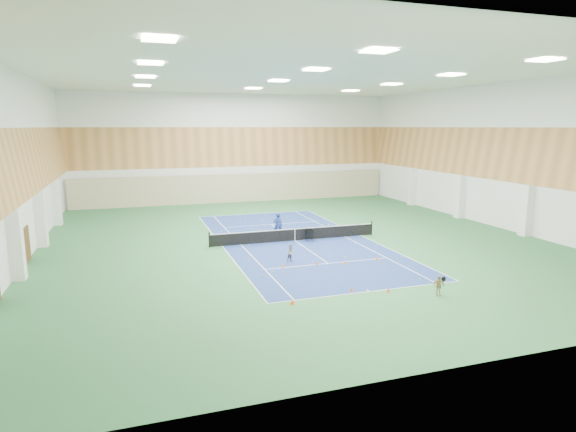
{
  "coord_description": "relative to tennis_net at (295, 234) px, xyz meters",
  "views": [
    {
      "loc": [
        -11.44,
        -33.14,
        8.43
      ],
      "look_at": [
        -0.67,
        -0.4,
        2.0
      ],
      "focal_mm": 30.0,
      "sensor_mm": 36.0,
      "label": 1
    }
  ],
  "objects": [
    {
      "name": "cone_svc_d",
      "position": [
        3.27,
        -6.65,
        -0.43
      ],
      "size": [
        0.22,
        0.22,
        0.24
      ],
      "primitive_type": "cone",
      "color": "#F45B0C",
      "rests_on": "ground"
    },
    {
      "name": "ball_cart",
      "position": [
        0.94,
        -0.6,
        -0.07
      ],
      "size": [
        0.63,
        0.63,
        0.96
      ],
      "primitive_type": null,
      "rotation": [
        0.0,
        0.0,
        -0.14
      ],
      "color": "black",
      "rests_on": "ground"
    },
    {
      "name": "cone_base_a",
      "position": [
        -4.37,
        -12.32,
        -0.42
      ],
      "size": [
        0.23,
        0.23,
        0.25
      ],
      "primitive_type": "cone",
      "color": "#FF570D",
      "rests_on": "ground"
    },
    {
      "name": "back_curtain",
      "position": [
        0.0,
        19.75,
        1.05
      ],
      "size": [
        35.4,
        0.16,
        3.2
      ],
      "primitive_type": "cube",
      "color": "#C6B793",
      "rests_on": "ground"
    },
    {
      "name": "cone_base_b",
      "position": [
        -0.85,
        -11.54,
        -0.44
      ],
      "size": [
        0.19,
        0.19,
        0.21
      ],
      "primitive_type": "cone",
      "color": "#DD620B",
      "rests_on": "ground"
    },
    {
      "name": "child_apron",
      "position": [
        3.05,
        -13.46,
        -0.02
      ],
      "size": [
        0.65,
        0.35,
        1.06
      ],
      "primitive_type": "imported",
      "rotation": [
        0.0,
        0.0,
        -0.15
      ],
      "color": "tan",
      "rests_on": "ground"
    },
    {
      "name": "ceiling_light_grid",
      "position": [
        0.0,
        0.0,
        11.37
      ],
      "size": [
        21.4,
        25.4,
        0.06
      ],
      "primitive_type": null,
      "color": "white",
      "rests_on": "room_shell"
    },
    {
      "name": "ground",
      "position": [
        0.0,
        0.0,
        -0.55
      ],
      "size": [
        40.0,
        40.0,
        0.0
      ],
      "primitive_type": "plane",
      "color": "#2B6639",
      "rests_on": "ground"
    },
    {
      "name": "cone_base_c",
      "position": [
        0.89,
        -12.24,
        -0.45
      ],
      "size": [
        0.19,
        0.19,
        0.21
      ],
      "primitive_type": "cone",
      "color": "#FF4D0D",
      "rests_on": "ground"
    },
    {
      "name": "tennis_net",
      "position": [
        0.0,
        0.0,
        0.0
      ],
      "size": [
        12.8,
        0.1,
        1.1
      ],
      "primitive_type": null,
      "color": "black",
      "rests_on": "ground"
    },
    {
      "name": "wood_cladding",
      "position": [
        0.0,
        0.0,
        7.45
      ],
      "size": [
        36.0,
        40.0,
        8.0
      ],
      "primitive_type": null,
      "color": "#C78549",
      "rests_on": "room_shell"
    },
    {
      "name": "court_surface",
      "position": [
        0.0,
        0.0,
        -0.55
      ],
      "size": [
        10.97,
        23.77,
        0.01
      ],
      "primitive_type": "cube",
      "color": "navy",
      "rests_on": "ground"
    },
    {
      "name": "cone_svc_a",
      "position": [
        -2.94,
        -6.34,
        -0.44
      ],
      "size": [
        0.2,
        0.2,
        0.22
      ],
      "primitive_type": "cone",
      "color": "orange",
      "rests_on": "ground"
    },
    {
      "name": "cone_svc_c",
      "position": [
        0.93,
        -6.88,
        -0.43
      ],
      "size": [
        0.22,
        0.22,
        0.24
      ],
      "primitive_type": "cone",
      "color": "#F7610D",
      "rests_on": "ground"
    },
    {
      "name": "coach",
      "position": [
        -0.86,
        1.52,
        0.41
      ],
      "size": [
        0.79,
        0.6,
        1.92
      ],
      "primitive_type": "imported",
      "rotation": [
        0.0,
        0.0,
        2.92
      ],
      "color": "navy",
      "rests_on": "ground"
    },
    {
      "name": "cone_base_d",
      "position": [
        4.12,
        -11.82,
        -0.42
      ],
      "size": [
        0.23,
        0.23,
        0.25
      ],
      "primitive_type": "cone",
      "color": "#E4520C",
      "rests_on": "ground"
    },
    {
      "name": "tennis_balls_scatter",
      "position": [
        0.0,
        0.0,
        -0.5
      ],
      "size": [
        10.57,
        22.77,
        0.07
      ],
      "primitive_type": null,
      "color": "#CCDB25",
      "rests_on": "ground"
    },
    {
      "name": "room_shell",
      "position": [
        0.0,
        0.0,
        5.45
      ],
      "size": [
        36.0,
        40.0,
        12.0
      ],
      "primitive_type": null,
      "color": "white",
      "rests_on": "ground"
    },
    {
      "name": "cone_svc_b",
      "position": [
        -0.75,
        -6.36,
        -0.44
      ],
      "size": [
        0.19,
        0.19,
        0.21
      ],
      "primitive_type": "cone",
      "color": "#DE500B",
      "rests_on": "ground"
    },
    {
      "name": "child_court",
      "position": [
        -2.07,
        -5.25,
        0.03
      ],
      "size": [
        0.66,
        0.57,
        1.16
      ],
      "primitive_type": "imported",
      "rotation": [
        0.0,
        0.0,
        0.27
      ],
      "color": "gray",
      "rests_on": "ground"
    },
    {
      "name": "door_left_b",
      "position": [
        -17.92,
        0.0,
        0.55
      ],
      "size": [
        0.08,
        1.8,
        2.2
      ],
      "primitive_type": "cube",
      "color": "#593319",
      "rests_on": "ground"
    }
  ]
}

